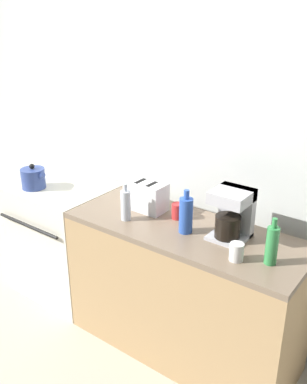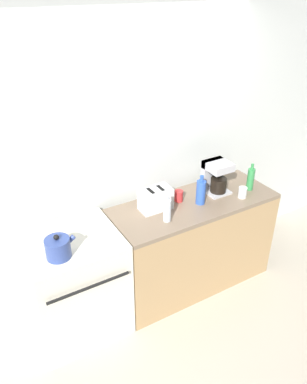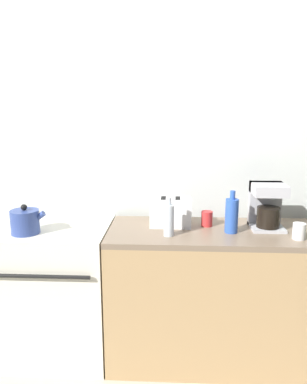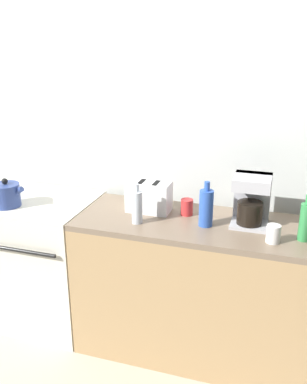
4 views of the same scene
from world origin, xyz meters
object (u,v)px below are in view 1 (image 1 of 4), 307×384
at_px(stove, 66,237).
at_px(toaster, 146,196).
at_px(kettle, 33,178).
at_px(bottle_clear, 126,205).
at_px(cup_white, 237,252).
at_px(bottle_blue, 186,215).
at_px(bottle_green, 272,245).
at_px(coffee_maker, 232,213).
at_px(cup_red, 178,211).

bearing_deg(stove, toaster, 3.70).
xyz_separation_m(kettle, bottle_clear, (0.91, 0.00, 0.03)).
bearing_deg(cup_white, bottle_blue, 164.55).
bearing_deg(kettle, bottle_green, 1.71).
bearing_deg(coffee_maker, toaster, 179.44).
distance_m(bottle_green, cup_red, 0.71).
xyz_separation_m(coffee_maker, cup_red, (-0.39, 0.02, -0.11)).
bearing_deg(cup_red, coffee_maker, -2.51).
bearing_deg(bottle_green, cup_white, -153.75).
distance_m(toaster, bottle_green, 0.95).
bearing_deg(cup_red, cup_white, -23.78).
bearing_deg(coffee_maker, kettle, -172.82).
bearing_deg(cup_white, bottle_green, 26.25).
bearing_deg(bottle_blue, toaster, 163.33).
bearing_deg(bottle_blue, coffee_maker, 24.17).
relative_size(coffee_maker, cup_white, 3.03).
xyz_separation_m(bottle_green, bottle_blue, (-0.55, 0.03, 0.00)).
bearing_deg(coffee_maker, bottle_clear, -163.16).
bearing_deg(kettle, coffee_maker, 7.18).
relative_size(stove, toaster, 3.36).
height_order(stove, kettle, kettle).
bearing_deg(bottle_clear, cup_red, 39.84).
height_order(bottle_green, bottle_clear, bottle_green).
xyz_separation_m(toaster, bottle_green, (0.94, -0.15, 0.01)).
height_order(bottle_blue, cup_red, bottle_blue).
distance_m(stove, toaster, 0.96).
height_order(toaster, coffee_maker, coffee_maker).
distance_m(coffee_maker, cup_red, 0.40).
height_order(toaster, bottle_blue, bottle_blue).
relative_size(kettle, bottle_blue, 0.83).
xyz_separation_m(kettle, bottle_blue, (1.31, 0.09, 0.04)).
distance_m(toaster, cup_white, 0.81).
relative_size(stove, cup_white, 9.28).
height_order(kettle, bottle_blue, bottle_blue).
relative_size(kettle, toaster, 0.82).
bearing_deg(bottle_blue, kettle, -176.27).
xyz_separation_m(bottle_green, cup_red, (-0.69, 0.16, -0.06)).
xyz_separation_m(bottle_blue, cup_red, (-0.14, 0.13, -0.06)).
bearing_deg(coffee_maker, cup_white, -56.45).
bearing_deg(cup_red, stove, -176.58).
bearing_deg(bottle_clear, kettle, -179.96).
relative_size(cup_red, cup_white, 1.02).
xyz_separation_m(stove, kettle, (-0.13, -0.15, 0.53)).
xyz_separation_m(toaster, bottle_clear, (-0.01, -0.20, 0.01)).
height_order(bottle_clear, cup_red, bottle_clear).
relative_size(stove, coffee_maker, 3.06).
xyz_separation_m(bottle_clear, cup_white, (0.79, -0.02, -0.05)).
height_order(bottle_clear, cup_white, bottle_clear).
bearing_deg(bottle_green, toaster, 171.13).
xyz_separation_m(coffee_maker, bottle_clear, (-0.64, -0.20, -0.05)).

